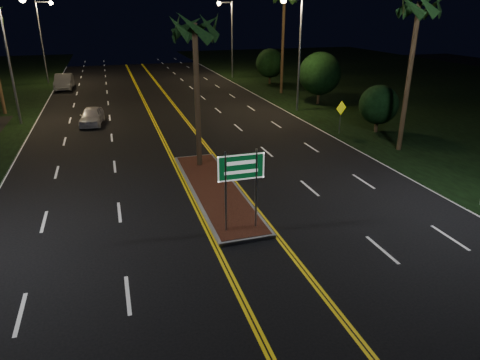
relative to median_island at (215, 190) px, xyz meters
name	(u,v)px	position (x,y,z in m)	size (l,w,h in m)	color
ground	(266,270)	(0.00, -7.00, -0.08)	(120.00, 120.00, 0.00)	black
grass_right	(452,93)	(30.00, 18.00, -0.08)	(40.00, 110.00, 0.01)	black
median_island	(215,190)	(0.00, 0.00, 0.00)	(2.25, 10.25, 0.17)	gray
highway_sign	(241,175)	(0.00, -4.20, 2.32)	(1.80, 0.08, 3.20)	gray
streetlight_left_mid	(12,46)	(-10.61, 17.00, 5.57)	(1.91, 0.44, 9.00)	gray
streetlight_left_far	(44,32)	(-10.61, 37.00, 5.57)	(1.91, 0.44, 9.00)	gray
streetlight_right_mid	(296,42)	(10.61, 15.00, 5.57)	(1.91, 0.44, 9.00)	gray
streetlight_right_far	(229,31)	(10.61, 35.00, 5.57)	(1.91, 0.44, 9.00)	gray
palm_median	(195,28)	(0.00, 3.50, 7.19)	(2.40, 2.40, 8.30)	#382819
palm_right_near	(419,7)	(12.50, 3.00, 8.13)	(2.40, 2.40, 9.30)	#382819
shrub_near	(379,105)	(13.50, 7.00, 1.86)	(2.70, 2.70, 3.30)	#382819
shrub_mid	(320,74)	(14.00, 17.00, 2.64)	(3.78, 3.78, 4.62)	#382819
shrub_far	(270,63)	(13.80, 29.00, 2.25)	(3.24, 3.24, 3.96)	#382819
car_near	(91,115)	(-5.77, 15.15, 0.67)	(1.94, 4.52, 1.51)	silver
car_far	(64,80)	(-8.86, 32.23, 0.84)	(2.38, 5.55, 1.85)	#9A9DA3
warning_sign	(341,113)	(10.80, 7.38, 1.39)	(0.92, 0.35, 2.29)	gray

